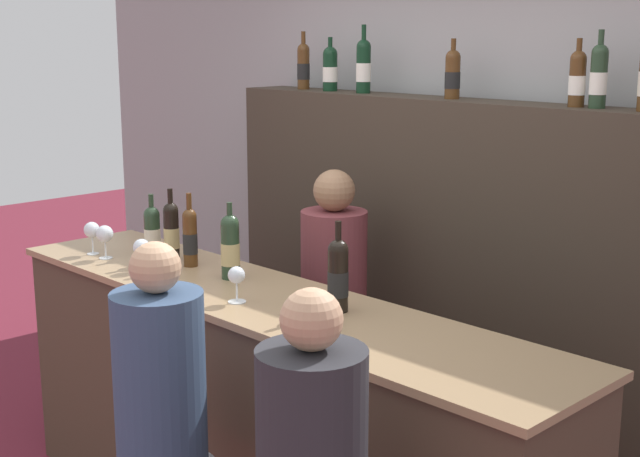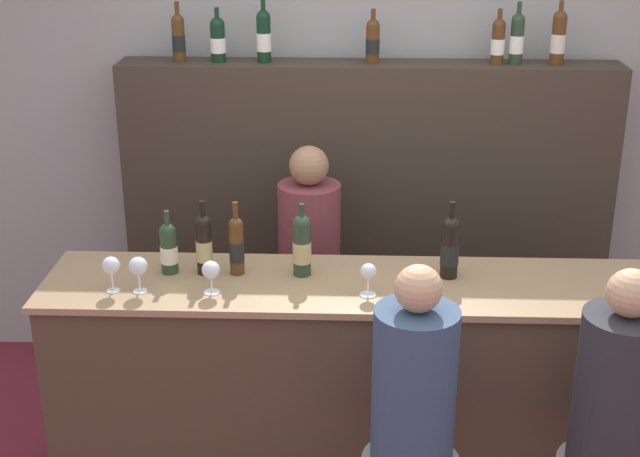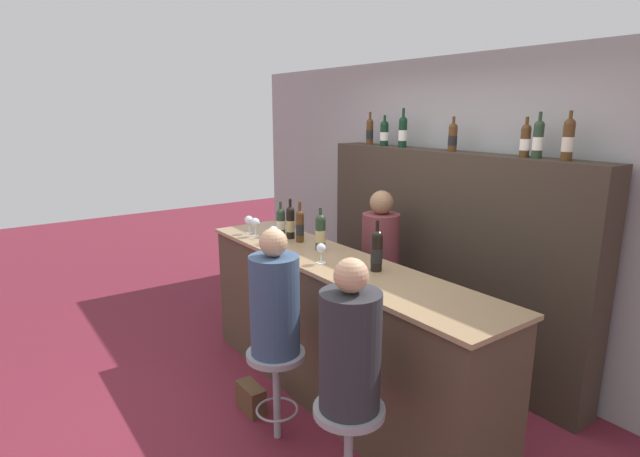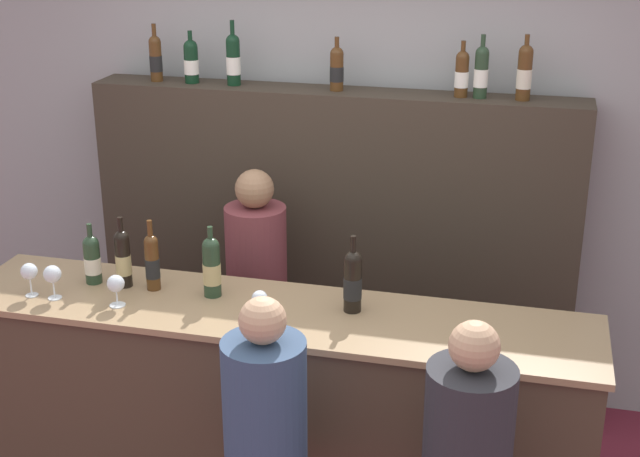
{
  "view_description": "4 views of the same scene",
  "coord_description": "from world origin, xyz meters",
  "px_view_note": "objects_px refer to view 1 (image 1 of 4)",
  "views": [
    {
      "loc": [
        2.6,
        -1.95,
        2.12
      ],
      "look_at": [
        0.23,
        0.38,
        1.39
      ],
      "focal_mm": 50.0,
      "sensor_mm": 36.0,
      "label": 1
    },
    {
      "loc": [
        -0.08,
        -3.22,
        2.72
      ],
      "look_at": [
        -0.22,
        0.35,
        1.31
      ],
      "focal_mm": 50.0,
      "sensor_mm": 36.0,
      "label": 2
    },
    {
      "loc": [
        2.72,
        -1.82,
        2.15
      ],
      "look_at": [
        -0.19,
        0.28,
        1.29
      ],
      "focal_mm": 28.0,
      "sensor_mm": 36.0,
      "label": 3
    },
    {
      "loc": [
        1.06,
        -3.06,
        2.8
      ],
      "look_at": [
        0.21,
        0.34,
        1.47
      ],
      "focal_mm": 50.0,
      "sensor_mm": 36.0,
      "label": 4
    }
  ],
  "objects_px": {
    "wine_bottle_counter_1": "(171,231)",
    "wine_glass_2": "(142,249)",
    "wine_bottle_backbar_0": "(303,66)",
    "guest_seated_left": "(160,374)",
    "wine_bottle_counter_2": "(190,237)",
    "bartender": "(334,333)",
    "wine_bottle_backbar_1": "(330,68)",
    "wine_glass_3": "(237,277)",
    "wine_bottle_backbar_4": "(577,78)",
    "wine_bottle_counter_0": "(152,230)",
    "wine_bottle_counter_4": "(338,275)",
    "wine_bottle_counter_3": "(230,246)",
    "wine_bottle_backbar_2": "(364,66)",
    "wine_bottle_backbar_5": "(599,76)",
    "wine_glass_1": "(105,235)",
    "guest_seated_right": "(312,446)",
    "wine_glass_0": "(92,231)",
    "wine_bottle_backbar_3": "(453,74)"
  },
  "relations": [
    {
      "from": "wine_bottle_counter_3",
      "to": "wine_bottle_counter_4",
      "type": "height_order",
      "value": "wine_bottle_counter_4"
    },
    {
      "from": "wine_bottle_backbar_5",
      "to": "guest_seated_right",
      "type": "distance_m",
      "value": 2.04
    },
    {
      "from": "wine_bottle_backbar_1",
      "to": "wine_bottle_backbar_5",
      "type": "distance_m",
      "value": 1.56
    },
    {
      "from": "wine_bottle_backbar_4",
      "to": "wine_bottle_backbar_0",
      "type": "bearing_deg",
      "value": 180.0
    },
    {
      "from": "wine_bottle_backbar_3",
      "to": "wine_bottle_backbar_5",
      "type": "xyz_separation_m",
      "value": [
        0.74,
        0.0,
        0.02
      ]
    },
    {
      "from": "wine_bottle_backbar_0",
      "to": "guest_seated_left",
      "type": "bearing_deg",
      "value": -56.93
    },
    {
      "from": "wine_bottle_counter_2",
      "to": "bartender",
      "type": "bearing_deg",
      "value": 65.47
    },
    {
      "from": "wine_bottle_backbar_1",
      "to": "wine_bottle_backbar_4",
      "type": "xyz_separation_m",
      "value": [
        1.46,
        -0.0,
        0.0
      ]
    },
    {
      "from": "wine_bottle_counter_1",
      "to": "wine_bottle_counter_2",
      "type": "relative_size",
      "value": 1.01
    },
    {
      "from": "wine_bottle_backbar_3",
      "to": "wine_glass_0",
      "type": "relative_size",
      "value": 1.78
    },
    {
      "from": "guest_seated_right",
      "to": "wine_bottle_backbar_0",
      "type": "bearing_deg",
      "value": 137.02
    },
    {
      "from": "wine_bottle_backbar_5",
      "to": "wine_glass_1",
      "type": "bearing_deg",
      "value": -143.08
    },
    {
      "from": "wine_bottle_backbar_0",
      "to": "guest_seated_right",
      "type": "xyz_separation_m",
      "value": [
        1.92,
        -1.79,
        -0.97
      ]
    },
    {
      "from": "wine_bottle_counter_3",
      "to": "wine_glass_1",
      "type": "xyz_separation_m",
      "value": [
        -0.68,
        -0.2,
        -0.03
      ]
    },
    {
      "from": "wine_bottle_counter_4",
      "to": "guest_seated_left",
      "type": "relative_size",
      "value": 0.42
    },
    {
      "from": "wine_bottle_backbar_5",
      "to": "guest_seated_right",
      "type": "relative_size",
      "value": 0.39
    },
    {
      "from": "wine_bottle_counter_2",
      "to": "wine_glass_2",
      "type": "height_order",
      "value": "wine_bottle_counter_2"
    },
    {
      "from": "wine_bottle_backbar_5",
      "to": "wine_bottle_counter_3",
      "type": "bearing_deg",
      "value": -133.84
    },
    {
      "from": "wine_bottle_counter_4",
      "to": "wine_bottle_backbar_4",
      "type": "distance_m",
      "value": 1.34
    },
    {
      "from": "wine_bottle_backbar_4",
      "to": "wine_bottle_counter_4",
      "type": "bearing_deg",
      "value": -106.13
    },
    {
      "from": "wine_bottle_backbar_4",
      "to": "wine_bottle_counter_0",
      "type": "bearing_deg",
      "value": -144.57
    },
    {
      "from": "wine_bottle_backbar_0",
      "to": "wine_bottle_backbar_5",
      "type": "height_order",
      "value": "wine_bottle_backbar_5"
    },
    {
      "from": "wine_bottle_backbar_1",
      "to": "wine_glass_3",
      "type": "relative_size",
      "value": 1.96
    },
    {
      "from": "wine_bottle_backbar_0",
      "to": "wine_bottle_counter_4",
      "type": "bearing_deg",
      "value": -39.23
    },
    {
      "from": "wine_glass_3",
      "to": "wine_bottle_backbar_0",
      "type": "bearing_deg",
      "value": 127.34
    },
    {
      "from": "wine_glass_1",
      "to": "guest_seated_right",
      "type": "xyz_separation_m",
      "value": [
        1.89,
        -0.48,
        -0.23
      ]
    },
    {
      "from": "wine_bottle_counter_0",
      "to": "wine_bottle_backbar_0",
      "type": "distance_m",
      "value": 1.33
    },
    {
      "from": "wine_glass_0",
      "to": "guest_seated_right",
      "type": "relative_size",
      "value": 0.19
    },
    {
      "from": "wine_bottle_counter_1",
      "to": "bartender",
      "type": "height_order",
      "value": "bartender"
    },
    {
      "from": "wine_bottle_backbar_0",
      "to": "bartender",
      "type": "relative_size",
      "value": 0.21
    },
    {
      "from": "wine_bottle_counter_3",
      "to": "wine_bottle_backbar_0",
      "type": "bearing_deg",
      "value": 122.67
    },
    {
      "from": "wine_glass_3",
      "to": "wine_bottle_counter_1",
      "type": "bearing_deg",
      "value": 164.33
    },
    {
      "from": "wine_bottle_backbar_1",
      "to": "guest_seated_left",
      "type": "xyz_separation_m",
      "value": [
        0.96,
        -1.79,
        -0.96
      ]
    },
    {
      "from": "wine_bottle_backbar_3",
      "to": "wine_glass_3",
      "type": "xyz_separation_m",
      "value": [
        -0.02,
        -1.3,
        -0.74
      ]
    },
    {
      "from": "wine_bottle_backbar_2",
      "to": "wine_bottle_backbar_5",
      "type": "relative_size",
      "value": 1.08
    },
    {
      "from": "wine_bottle_counter_2",
      "to": "wine_glass_1",
      "type": "distance_m",
      "value": 0.44
    },
    {
      "from": "wine_bottle_counter_0",
      "to": "wine_glass_2",
      "type": "xyz_separation_m",
      "value": [
        0.22,
        -0.2,
        -0.02
      ]
    },
    {
      "from": "wine_bottle_counter_2",
      "to": "wine_bottle_counter_3",
      "type": "relative_size",
      "value": 1.01
    },
    {
      "from": "wine_glass_2",
      "to": "wine_bottle_counter_2",
      "type": "bearing_deg",
      "value": 67.38
    },
    {
      "from": "wine_bottle_backbar_0",
      "to": "guest_seated_right",
      "type": "relative_size",
      "value": 0.38
    },
    {
      "from": "wine_bottle_counter_4",
      "to": "wine_bottle_backbar_0",
      "type": "bearing_deg",
      "value": 140.77
    },
    {
      "from": "wine_bottle_counter_1",
      "to": "wine_glass_2",
      "type": "height_order",
      "value": "wine_bottle_counter_1"
    },
    {
      "from": "wine_glass_3",
      "to": "wine_bottle_backbar_4",
      "type": "bearing_deg",
      "value": 62.65
    },
    {
      "from": "wine_bottle_backbar_1",
      "to": "wine_glass_2",
      "type": "height_order",
      "value": "wine_bottle_backbar_1"
    },
    {
      "from": "wine_bottle_backbar_1",
      "to": "wine_bottle_counter_0",
      "type": "bearing_deg",
      "value": -94.54
    },
    {
      "from": "wine_glass_2",
      "to": "wine_glass_1",
      "type": "bearing_deg",
      "value": 180.0
    },
    {
      "from": "wine_bottle_counter_3",
      "to": "wine_bottle_backbar_4",
      "type": "relative_size",
      "value": 1.17
    },
    {
      "from": "wine_bottle_counter_3",
      "to": "wine_bottle_backbar_1",
      "type": "xyz_separation_m",
      "value": [
        -0.5,
        1.1,
        0.7
      ]
    },
    {
      "from": "wine_bottle_counter_4",
      "to": "wine_bottle_backbar_4",
      "type": "bearing_deg",
      "value": 73.87
    },
    {
      "from": "wine_bottle_backbar_1",
      "to": "wine_bottle_backbar_4",
      "type": "distance_m",
      "value": 1.46
    }
  ]
}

